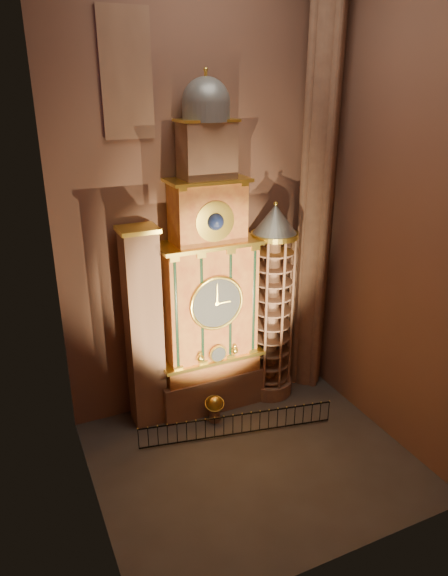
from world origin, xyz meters
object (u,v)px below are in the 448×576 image
astronomical_clock (209,289)px  portrait_tower (144,329)px  celestial_globe (215,406)px  stair_turret (272,305)px  iron_railing (237,425)px

astronomical_clock → portrait_tower: bearing=179.7°
celestial_globe → stair_turret: bearing=18.3°
celestial_globe → iron_railing: bearing=-70.2°
portrait_tower → stair_turret: stair_turret is taller
stair_turret → iron_railing: bearing=-139.8°
astronomical_clock → portrait_tower: (-3.40, 0.02, -1.53)m
astronomical_clock → celestial_globe: size_ratio=11.43×
stair_turret → portrait_tower: bearing=177.7°
portrait_tower → iron_railing: (3.55, -3.11, -4.53)m
stair_turret → celestial_globe: (-3.90, -1.29, -4.39)m
astronomical_clock → iron_railing: 6.80m
stair_turret → celestial_globe: stair_turret is taller
portrait_tower → iron_railing: 6.54m
portrait_tower → astronomical_clock: bearing=-0.3°
portrait_tower → stair_turret: 6.91m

